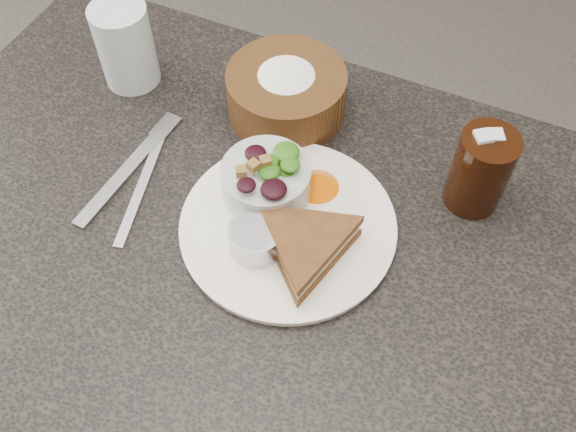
% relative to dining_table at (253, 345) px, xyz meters
% --- Properties ---
extents(floor, '(6.00, 6.00, 0.00)m').
position_rel_dining_table_xyz_m(floor, '(0.00, 0.00, -0.38)').
color(floor, '#484644').
rests_on(floor, ground).
extents(dining_table, '(1.00, 0.70, 0.75)m').
position_rel_dining_table_xyz_m(dining_table, '(0.00, 0.00, 0.00)').
color(dining_table, black).
rests_on(dining_table, floor).
extents(dinner_plate, '(0.27, 0.27, 0.01)m').
position_rel_dining_table_xyz_m(dinner_plate, '(0.06, 0.02, 0.38)').
color(dinner_plate, white).
rests_on(dinner_plate, dining_table).
extents(sandwich, '(0.22, 0.22, 0.04)m').
position_rel_dining_table_xyz_m(sandwich, '(0.10, -0.01, 0.41)').
color(sandwich, brown).
rests_on(sandwich, dinner_plate).
extents(salad_bowl, '(0.14, 0.14, 0.07)m').
position_rel_dining_table_xyz_m(salad_bowl, '(0.01, 0.06, 0.42)').
color(salad_bowl, '#AAB1AD').
rests_on(salad_bowl, dinner_plate).
extents(dressing_ramekin, '(0.08, 0.08, 0.04)m').
position_rel_dining_table_xyz_m(dressing_ramekin, '(0.04, -0.02, 0.41)').
color(dressing_ramekin, '#ABACB0').
rests_on(dressing_ramekin, dinner_plate).
extents(orange_wedge, '(0.07, 0.07, 0.03)m').
position_rel_dining_table_xyz_m(orange_wedge, '(0.07, 0.09, 0.40)').
color(orange_wedge, '#F46600').
rests_on(orange_wedge, dinner_plate).
extents(fork, '(0.03, 0.20, 0.01)m').
position_rel_dining_table_xyz_m(fork, '(-0.18, 0.01, 0.38)').
color(fork, gray).
rests_on(fork, dining_table).
extents(knife, '(0.06, 0.20, 0.00)m').
position_rel_dining_table_xyz_m(knife, '(-0.15, 0.01, 0.38)').
color(knife, '#ADAEB0').
rests_on(knife, dining_table).
extents(bread_basket, '(0.18, 0.18, 0.10)m').
position_rel_dining_table_xyz_m(bread_basket, '(-0.03, 0.21, 0.42)').
color(bread_basket, brown).
rests_on(bread_basket, dining_table).
extents(cola_glass, '(0.09, 0.09, 0.13)m').
position_rel_dining_table_xyz_m(cola_glass, '(0.26, 0.17, 0.44)').
color(cola_glass, black).
rests_on(cola_glass, dining_table).
extents(water_glass, '(0.09, 0.09, 0.13)m').
position_rel_dining_table_xyz_m(water_glass, '(-0.27, 0.18, 0.44)').
color(water_glass, silver).
rests_on(water_glass, dining_table).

